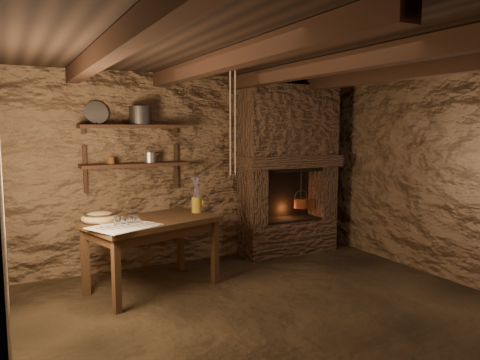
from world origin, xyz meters
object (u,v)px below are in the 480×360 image
stoneware_jug (197,197)px  work_table (152,252)px  wooden_bowl (100,218)px  iron_stockpot (140,116)px  red_pot (301,202)px

stoneware_jug → work_table: bearing=172.2°
stoneware_jug → wooden_bowl: 1.11m
work_table → wooden_bowl: 0.66m
work_table → iron_stockpot: (0.09, 0.68, 1.45)m
work_table → stoneware_jug: bearing=-2.5°
work_table → iron_stockpot: 1.61m
stoneware_jug → iron_stockpot: iron_stockpot is taller
work_table → stoneware_jug: 0.80m
work_table → iron_stockpot: bearing=65.7°
stoneware_jug → wooden_bowl: stoneware_jug is taller
stoneware_jug → red_pot: stoneware_jug is taller
red_pot → wooden_bowl: bearing=-170.3°
wooden_bowl → stoneware_jug: bearing=3.5°
wooden_bowl → iron_stockpot: size_ratio=1.43×
stoneware_jug → wooden_bowl: (-1.10, -0.07, -0.13)m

